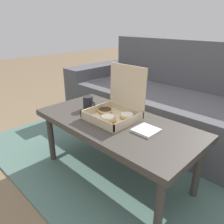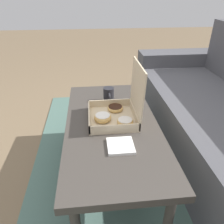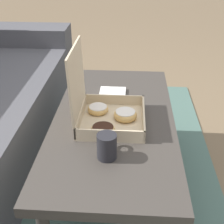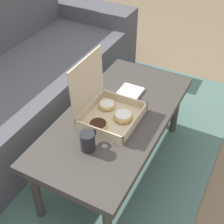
% 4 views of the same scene
% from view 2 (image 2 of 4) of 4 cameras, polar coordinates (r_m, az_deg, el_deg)
% --- Properties ---
extents(ground_plane, '(12.00, 12.00, 0.00)m').
position_cam_2_polar(ground_plane, '(1.56, 1.90, -16.15)').
color(ground_plane, '#756047').
extents(area_rug, '(2.50, 1.80, 0.01)m').
position_cam_2_polar(area_rug, '(1.61, 12.90, -14.84)').
color(area_rug, '#4C6B60').
rests_on(area_rug, ground_plane).
extents(coffee_table, '(1.10, 0.53, 0.43)m').
position_cam_2_polar(coffee_table, '(1.30, -0.06, -4.46)').
color(coffee_table, '#3D3833').
rests_on(coffee_table, ground_plane).
extents(pastry_box, '(0.31, 0.29, 0.33)m').
position_cam_2_polar(pastry_box, '(1.28, 1.55, 0.50)').
color(pastry_box, beige).
rests_on(pastry_box, coffee_table).
extents(coffee_mug, '(0.11, 0.07, 0.10)m').
position_cam_2_polar(coffee_mug, '(1.50, -0.87, 4.56)').
color(coffee_mug, '#232328').
rests_on(coffee_mug, coffee_table).
extents(napkin_stack, '(0.13, 0.13, 0.01)m').
position_cam_2_polar(napkin_stack, '(1.09, 2.24, -8.81)').
color(napkin_stack, white).
rests_on(napkin_stack, coffee_table).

